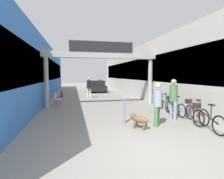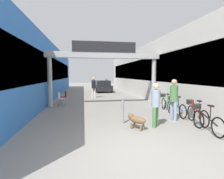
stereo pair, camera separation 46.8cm
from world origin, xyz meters
name	(u,v)px [view 2 (the right image)]	position (x,y,z in m)	size (l,w,h in m)	color
ground_plane	(136,153)	(0.00, 0.00, 0.00)	(80.00, 80.00, 0.00)	gray
storefront_left	(37,72)	(-5.09, 11.00, 2.20)	(3.00, 26.00, 4.40)	blue
storefront_right	(155,72)	(5.09, 11.00, 2.20)	(3.00, 26.00, 4.40)	beige
arcade_sign_gateway	(104,61)	(0.00, 6.95, 2.86)	(7.40, 0.47, 4.04)	#B2B2B2
pedestrian_with_dog	(156,102)	(1.38, 2.04, 0.96)	(0.48, 0.48, 1.68)	#4C7F47
pedestrian_companion	(174,97)	(2.52, 2.79, 1.04)	(0.40, 0.40, 1.80)	#8C9EB2
pedestrian_carrying_crate	(94,86)	(-0.47, 10.93, 1.03)	(0.43, 0.43, 1.78)	silver
pedestrian_elderly_walking	(106,84)	(1.40, 16.67, 0.94)	(0.42, 0.42, 1.65)	#99332D
dog_on_leash	(136,120)	(0.57, 1.90, 0.35)	(0.67, 0.76, 0.56)	brown
bicycle_black_nearest	(206,119)	(2.88, 1.23, 0.44)	(0.46, 1.69, 0.98)	black
bicycle_red_second	(196,113)	(3.24, 2.27, 0.44)	(0.46, 1.68, 0.98)	black
bicycle_blue_third	(176,107)	(3.11, 3.61, 0.44)	(0.46, 1.69, 0.98)	black
bicycle_green_farthest	(166,103)	(3.16, 4.78, 0.44)	(0.46, 1.68, 0.98)	black
bollard_post_metal	(123,110)	(0.26, 2.73, 0.55)	(0.10, 0.10, 1.08)	gray
cafe_chair_aluminium_nearer	(61,98)	(-2.77, 7.24, 0.54)	(0.44, 0.44, 0.89)	gray
cafe_chair_red_farther	(64,96)	(-2.64, 8.19, 0.54)	(0.49, 0.49, 0.89)	gray
parked_car_black	(102,86)	(0.87, 16.37, 0.64)	(1.97, 4.09, 1.33)	black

